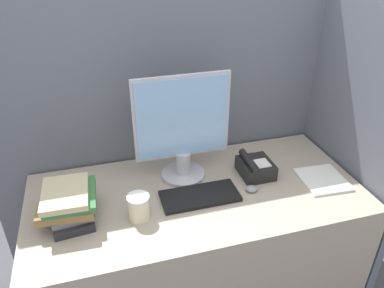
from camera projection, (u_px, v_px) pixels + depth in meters
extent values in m
cube|color=slate|center=(176.00, 129.00, 2.13)|extent=(2.04, 0.04, 1.75)
cube|color=slate|center=(348.00, 141.00, 2.01)|extent=(0.04, 0.83, 1.75)
cube|color=tan|center=(197.00, 246.00, 2.03)|extent=(1.64, 0.77, 0.74)
cylinder|color=#B7B7BC|center=(183.00, 174.00, 1.96)|extent=(0.23, 0.23, 0.02)
cylinder|color=#B7B7BC|center=(183.00, 163.00, 1.93)|extent=(0.07, 0.07, 0.12)
cube|color=#B7B7BC|center=(182.00, 117.00, 1.80)|extent=(0.48, 0.02, 0.43)
cube|color=#8CB7E5|center=(183.00, 118.00, 1.79)|extent=(0.45, 0.01, 0.40)
cube|color=black|center=(199.00, 196.00, 1.80)|extent=(0.38, 0.17, 0.02)
ellipsoid|color=gray|center=(252.00, 189.00, 1.85)|extent=(0.06, 0.05, 0.03)
cylinder|color=beige|center=(139.00, 208.00, 1.65)|extent=(0.09, 0.09, 0.12)
cylinder|color=white|center=(138.00, 197.00, 1.62)|extent=(0.10, 0.10, 0.01)
cube|color=#262628|center=(72.00, 213.00, 1.68)|extent=(0.20, 0.30, 0.04)
cube|color=slate|center=(72.00, 207.00, 1.67)|extent=(0.20, 0.25, 0.02)
cube|color=olive|center=(67.00, 204.00, 1.64)|extent=(0.26, 0.25, 0.04)
cube|color=#38723F|center=(70.00, 197.00, 1.63)|extent=(0.23, 0.25, 0.03)
cube|color=#C6B78C|center=(65.00, 193.00, 1.60)|extent=(0.20, 0.26, 0.03)
cube|color=black|center=(256.00, 168.00, 1.96)|extent=(0.16, 0.18, 0.08)
cube|color=white|center=(262.00, 163.00, 1.92)|extent=(0.07, 0.08, 0.00)
cylinder|color=black|center=(249.00, 160.00, 1.92)|extent=(0.04, 0.18, 0.04)
cube|color=white|center=(323.00, 180.00, 1.93)|extent=(0.23, 0.25, 0.01)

